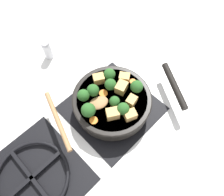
# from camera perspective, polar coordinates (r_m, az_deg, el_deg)

# --- Properties ---
(ground_plane) EXTENTS (2.40, 2.40, 0.00)m
(ground_plane) POSITION_cam_1_polar(r_m,az_deg,el_deg) (0.83, 0.00, -2.79)
(ground_plane) COLOR silver
(front_burner_grate) EXTENTS (0.31, 0.31, 0.03)m
(front_burner_grate) POSITION_cam_1_polar(r_m,az_deg,el_deg) (0.82, 0.00, -2.42)
(front_burner_grate) COLOR black
(front_burner_grate) RESTS_ON ground_plane
(rear_burner_grate) EXTENTS (0.31, 0.31, 0.03)m
(rear_burner_grate) POSITION_cam_1_polar(r_m,az_deg,el_deg) (0.79, -20.06, -19.07)
(rear_burner_grate) COLOR black
(rear_burner_grate) RESTS_ON ground_plane
(skillet_pan) EXTENTS (0.35, 0.40, 0.06)m
(skillet_pan) POSITION_cam_1_polar(r_m,az_deg,el_deg) (0.78, 0.23, -0.85)
(skillet_pan) COLOR black
(skillet_pan) RESTS_ON front_burner_grate
(wooden_spoon) EXTENTS (0.22, 0.22, 0.02)m
(wooden_spoon) POSITION_cam_1_polar(r_m,az_deg,el_deg) (0.73, -9.32, -3.73)
(wooden_spoon) COLOR #A87A4C
(wooden_spoon) RESTS_ON skillet_pan
(tofu_cube_center_large) EXTENTS (0.05, 0.05, 0.03)m
(tofu_cube_center_large) POSITION_cam_1_polar(r_m,az_deg,el_deg) (0.78, -3.47, 5.05)
(tofu_cube_center_large) COLOR tan
(tofu_cube_center_large) RESTS_ON skillet_pan
(tofu_cube_near_handle) EXTENTS (0.05, 0.05, 0.03)m
(tofu_cube_near_handle) POSITION_cam_1_polar(r_m,az_deg,el_deg) (0.78, 3.23, 5.32)
(tofu_cube_near_handle) COLOR tan
(tofu_cube_near_handle) RESTS_ON skillet_pan
(tofu_cube_east_chunk) EXTENTS (0.05, 0.05, 0.03)m
(tofu_cube_east_chunk) POSITION_cam_1_polar(r_m,az_deg,el_deg) (0.71, 0.16, -4.11)
(tofu_cube_east_chunk) COLOR tan
(tofu_cube_east_chunk) RESTS_ON skillet_pan
(tofu_cube_west_chunk) EXTENTS (0.04, 0.05, 0.03)m
(tofu_cube_west_chunk) POSITION_cam_1_polar(r_m,az_deg,el_deg) (0.71, 4.78, -4.42)
(tofu_cube_west_chunk) COLOR tan
(tofu_cube_west_chunk) RESTS_ON skillet_pan
(tofu_cube_back_piece) EXTENTS (0.05, 0.05, 0.03)m
(tofu_cube_back_piece) POSITION_cam_1_polar(r_m,az_deg,el_deg) (0.76, 2.69, 2.59)
(tofu_cube_back_piece) COLOR tan
(tofu_cube_back_piece) RESTS_ON skillet_pan
(tofu_cube_front_piece) EXTENTS (0.04, 0.04, 0.03)m
(tofu_cube_front_piece) POSITION_cam_1_polar(r_m,az_deg,el_deg) (0.74, 5.11, -0.73)
(tofu_cube_front_piece) COLOR tan
(tofu_cube_front_piece) RESTS_ON skillet_pan
(broccoli_floret_near_spoon) EXTENTS (0.04, 0.04, 0.05)m
(broccoli_floret_near_spoon) POSITION_cam_1_polar(r_m,az_deg,el_deg) (0.74, -4.99, 2.01)
(broccoli_floret_near_spoon) COLOR #709956
(broccoli_floret_near_spoon) RESTS_ON skillet_pan
(broccoli_floret_center_top) EXTENTS (0.04, 0.04, 0.05)m
(broccoli_floret_center_top) POSITION_cam_1_polar(r_m,az_deg,el_deg) (0.75, -0.41, 3.53)
(broccoli_floret_center_top) COLOR #709956
(broccoli_floret_center_top) RESTS_ON skillet_pan
(broccoli_floret_east_rim) EXTENTS (0.04, 0.04, 0.04)m
(broccoli_floret_east_rim) POSITION_cam_1_polar(r_m,az_deg,el_deg) (0.72, 0.67, -0.88)
(broccoli_floret_east_rim) COLOR #709956
(broccoli_floret_east_rim) RESTS_ON skillet_pan
(broccoli_floret_west_rim) EXTENTS (0.04, 0.04, 0.05)m
(broccoli_floret_west_rim) POSITION_cam_1_polar(r_m,az_deg,el_deg) (0.78, -0.66, 6.20)
(broccoli_floret_west_rim) COLOR #709956
(broccoli_floret_west_rim) RESTS_ON skillet_pan
(broccoli_floret_north_edge) EXTENTS (0.05, 0.05, 0.05)m
(broccoli_floret_north_edge) POSITION_cam_1_polar(r_m,az_deg,el_deg) (0.71, -6.19, -3.17)
(broccoli_floret_north_edge) COLOR #709956
(broccoli_floret_north_edge) RESTS_ON skillet_pan
(broccoli_floret_south_cluster) EXTENTS (0.04, 0.04, 0.05)m
(broccoli_floret_south_cluster) POSITION_cam_1_polar(r_m,az_deg,el_deg) (0.75, 6.45, 2.96)
(broccoli_floret_south_cluster) COLOR #709956
(broccoli_floret_south_cluster) RESTS_ON skillet_pan
(broccoli_floret_mid_floret) EXTENTS (0.04, 0.04, 0.05)m
(broccoli_floret_mid_floret) POSITION_cam_1_polar(r_m,az_deg,el_deg) (0.71, 2.92, -2.84)
(broccoli_floret_mid_floret) COLOR #709956
(broccoli_floret_mid_floret) RESTS_ON skillet_pan
(broccoli_floret_small_inner) EXTENTS (0.04, 0.04, 0.05)m
(broccoli_floret_small_inner) POSITION_cam_1_polar(r_m,az_deg,el_deg) (0.74, -7.49, 0.67)
(broccoli_floret_small_inner) COLOR #709956
(broccoli_floret_small_inner) RESTS_ON skillet_pan
(carrot_slice_orange_thin) EXTENTS (0.02, 0.02, 0.01)m
(carrot_slice_orange_thin) POSITION_cam_1_polar(r_m,az_deg,el_deg) (0.79, 5.45, 4.28)
(carrot_slice_orange_thin) COLOR orange
(carrot_slice_orange_thin) RESTS_ON skillet_pan
(carrot_slice_near_center) EXTENTS (0.03, 0.03, 0.01)m
(carrot_slice_near_center) POSITION_cam_1_polar(r_m,az_deg,el_deg) (0.76, -2.28, 1.20)
(carrot_slice_near_center) COLOR orange
(carrot_slice_near_center) RESTS_ON skillet_pan
(carrot_slice_edge_slice) EXTENTS (0.03, 0.03, 0.01)m
(carrot_slice_edge_slice) POSITION_cam_1_polar(r_m,az_deg,el_deg) (0.72, -4.82, -5.86)
(carrot_slice_edge_slice) COLOR orange
(carrot_slice_edge_slice) RESTS_ON skillet_pan
(salt_shaker) EXTENTS (0.04, 0.04, 0.09)m
(salt_shaker) POSITION_cam_1_polar(r_m,az_deg,el_deg) (0.98, -16.53, 11.97)
(salt_shaker) COLOR white
(salt_shaker) RESTS_ON ground_plane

